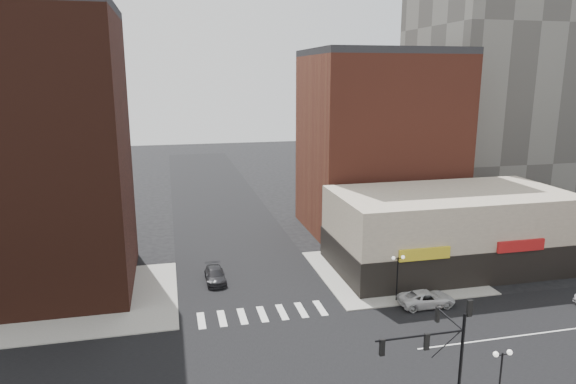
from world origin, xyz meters
name	(u,v)px	position (x,y,z in m)	size (l,w,h in m)	color
ground	(285,367)	(0.00, 0.00, 0.00)	(240.00, 240.00, 0.00)	black
road_ew	(285,367)	(0.00, 0.00, 0.01)	(200.00, 14.00, 0.02)	black
road_ns	(285,367)	(0.00, 0.00, 0.01)	(14.00, 200.00, 0.02)	black
sidewalk_nw	(92,299)	(-14.50, 14.50, 0.06)	(15.00, 15.00, 0.12)	gray
sidewalk_ne	(391,272)	(14.50, 14.50, 0.06)	(15.00, 15.00, 0.12)	gray
building_nw	(33,157)	(-19.00, 18.50, 12.50)	(16.00, 15.00, 25.00)	#381A11
building_ne_midrise	(379,145)	(19.00, 29.50, 11.00)	(18.00, 15.00, 22.00)	brown
building_ne_row	(448,235)	(21.00, 15.00, 3.30)	(24.20, 12.20, 8.00)	#C1B399
traffic_signal	(443,346)	(7.24, -7.83, 4.96)	(5.59, 3.09, 7.77)	black
street_lamp_se_a	(501,366)	(11.00, -8.00, 3.29)	(1.22, 0.32, 4.16)	black
street_lamp_ne	(398,266)	(12.00, 8.00, 3.29)	(1.22, 0.32, 4.16)	black
white_suv	(427,299)	(14.15, 6.50, 0.69)	(2.28, 4.95, 1.38)	silver
dark_sedan_north	(215,275)	(-3.29, 16.18, 0.66)	(1.86, 4.57, 1.33)	black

